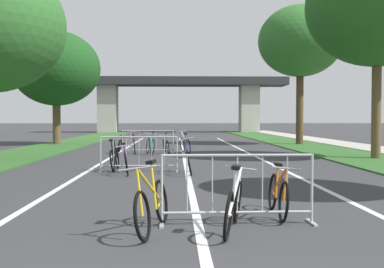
{
  "coord_description": "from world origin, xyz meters",
  "views": [
    {
      "loc": [
        -0.33,
        -2.15,
        1.58
      ],
      "look_at": [
        0.2,
        13.02,
        1.06
      ],
      "focal_mm": 43.51,
      "sensor_mm": 36.0,
      "label": 1
    }
  ],
  "objects_px": {
    "bicycle_purple_1": "(126,161)",
    "bicycle_orange_9": "(278,194)",
    "bicycle_black_5": "(115,158)",
    "bicycle_silver_4": "(185,145)",
    "bicycle_white_7": "(234,205)",
    "bicycle_red_6": "(134,145)",
    "crowd_barrier_third": "(148,142)",
    "bicycle_blue_3": "(189,160)",
    "bicycle_teal_2": "(150,146)",
    "tree_right_cypress_far": "(300,41)",
    "crowd_barrier_nearest": "(237,190)",
    "crowd_barrier_second": "(139,154)",
    "tree_right_pine_near": "(378,6)",
    "bicycle_green_0": "(166,145)",
    "bicycle_green_10": "(120,145)",
    "tree_left_oak_near": "(56,69)",
    "bicycle_yellow_8": "(152,205)"
  },
  "relations": [
    {
      "from": "bicycle_purple_1",
      "to": "bicycle_orange_9",
      "type": "xyz_separation_m",
      "value": [
        3.06,
        -5.76,
        -0.01
      ]
    },
    {
      "from": "bicycle_purple_1",
      "to": "bicycle_black_5",
      "type": "relative_size",
      "value": 1.0
    },
    {
      "from": "bicycle_silver_4",
      "to": "bicycle_white_7",
      "type": "relative_size",
      "value": 1.01
    },
    {
      "from": "bicycle_purple_1",
      "to": "bicycle_red_6",
      "type": "xyz_separation_m",
      "value": [
        -0.46,
        7.79,
        0.02
      ]
    },
    {
      "from": "crowd_barrier_third",
      "to": "bicycle_blue_3",
      "type": "bearing_deg",
      "value": -77.69
    },
    {
      "from": "bicycle_red_6",
      "to": "bicycle_blue_3",
      "type": "bearing_deg",
      "value": -79.42
    },
    {
      "from": "bicycle_silver_4",
      "to": "bicycle_teal_2",
      "type": "bearing_deg",
      "value": -162.0
    },
    {
      "from": "tree_right_cypress_far",
      "to": "bicycle_white_7",
      "type": "height_order",
      "value": "tree_right_cypress_far"
    },
    {
      "from": "crowd_barrier_nearest",
      "to": "bicycle_purple_1",
      "type": "bearing_deg",
      "value": 110.19
    },
    {
      "from": "bicycle_teal_2",
      "to": "bicycle_orange_9",
      "type": "distance_m",
      "value": 12.93
    },
    {
      "from": "bicycle_red_6",
      "to": "bicycle_orange_9",
      "type": "bearing_deg",
      "value": -80.98
    },
    {
      "from": "crowd_barrier_second",
      "to": "crowd_barrier_nearest",
      "type": "bearing_deg",
      "value": -73.77
    },
    {
      "from": "tree_right_pine_near",
      "to": "bicycle_white_7",
      "type": "bearing_deg",
      "value": -121.61
    },
    {
      "from": "tree_right_pine_near",
      "to": "crowd_barrier_nearest",
      "type": "height_order",
      "value": "tree_right_pine_near"
    },
    {
      "from": "tree_right_pine_near",
      "to": "crowd_barrier_second",
      "type": "xyz_separation_m",
      "value": [
        -8.77,
        -3.88,
        -5.33
      ]
    },
    {
      "from": "bicycle_green_0",
      "to": "bicycle_red_6",
      "type": "height_order",
      "value": "bicycle_red_6"
    },
    {
      "from": "bicycle_purple_1",
      "to": "bicycle_teal_2",
      "type": "height_order",
      "value": "bicycle_teal_2"
    },
    {
      "from": "bicycle_silver_4",
      "to": "bicycle_black_5",
      "type": "xyz_separation_m",
      "value": [
        -2.27,
        -6.84,
        -0.01
      ]
    },
    {
      "from": "tree_right_cypress_far",
      "to": "bicycle_blue_3",
      "type": "bearing_deg",
      "value": -116.27
    },
    {
      "from": "bicycle_green_10",
      "to": "bicycle_white_7",
      "type": "bearing_deg",
      "value": 100.44
    },
    {
      "from": "tree_left_oak_near",
      "to": "crowd_barrier_nearest",
      "type": "xyz_separation_m",
      "value": [
        8.0,
        -21.07,
        -4.0
      ]
    },
    {
      "from": "crowd_barrier_second",
      "to": "bicycle_green_0",
      "type": "distance_m",
      "value": 7.3
    },
    {
      "from": "tree_right_pine_near",
      "to": "bicycle_orange_9",
      "type": "distance_m",
      "value": 13.06
    },
    {
      "from": "tree_right_pine_near",
      "to": "bicycle_green_0",
      "type": "height_order",
      "value": "tree_right_pine_near"
    },
    {
      "from": "bicycle_green_0",
      "to": "bicycle_teal_2",
      "type": "distance_m",
      "value": 1.15
    },
    {
      "from": "bicycle_white_7",
      "to": "bicycle_black_5",
      "type": "bearing_deg",
      "value": 122.78
    },
    {
      "from": "crowd_barrier_third",
      "to": "tree_left_oak_near",
      "type": "bearing_deg",
      "value": 128.59
    },
    {
      "from": "crowd_barrier_third",
      "to": "crowd_barrier_second",
      "type": "bearing_deg",
      "value": -88.7
    },
    {
      "from": "bicycle_blue_3",
      "to": "bicycle_white_7",
      "type": "distance_m",
      "value": 6.83
    },
    {
      "from": "bicycle_green_0",
      "to": "crowd_barrier_second",
      "type": "bearing_deg",
      "value": -104.73
    },
    {
      "from": "tree_right_pine_near",
      "to": "bicycle_green_10",
      "type": "xyz_separation_m",
      "value": [
        -10.21,
        3.35,
        -5.49
      ]
    },
    {
      "from": "tree_right_pine_near",
      "to": "bicycle_green_0",
      "type": "distance_m",
      "value": 10.39
    },
    {
      "from": "crowd_barrier_second",
      "to": "bicycle_red_6",
      "type": "xyz_separation_m",
      "value": [
        -0.78,
        7.24,
        -0.14
      ]
    },
    {
      "from": "tree_right_pine_near",
      "to": "crowd_barrier_third",
      "type": "bearing_deg",
      "value": 161.49
    },
    {
      "from": "bicycle_green_0",
      "to": "tree_right_cypress_far",
      "type": "bearing_deg",
      "value": 29.76
    },
    {
      "from": "tree_right_pine_near",
      "to": "bicycle_white_7",
      "type": "relative_size",
      "value": 4.81
    },
    {
      "from": "crowd_barrier_third",
      "to": "bicycle_black_5",
      "type": "height_order",
      "value": "crowd_barrier_third"
    },
    {
      "from": "bicycle_silver_4",
      "to": "bicycle_blue_3",
      "type": "bearing_deg",
      "value": -103.76
    },
    {
      "from": "crowd_barrier_nearest",
      "to": "crowd_barrier_third",
      "type": "relative_size",
      "value": 1.0
    },
    {
      "from": "tree_right_pine_near",
      "to": "bicycle_green_0",
      "type": "bearing_deg",
      "value": 157.37
    },
    {
      "from": "bicycle_blue_3",
      "to": "bicycle_orange_9",
      "type": "height_order",
      "value": "bicycle_blue_3"
    },
    {
      "from": "bicycle_blue_3",
      "to": "bicycle_yellow_8",
      "type": "relative_size",
      "value": 0.98
    },
    {
      "from": "bicycle_blue_3",
      "to": "bicycle_black_5",
      "type": "bearing_deg",
      "value": -21.36
    },
    {
      "from": "bicycle_teal_2",
      "to": "bicycle_black_5",
      "type": "xyz_separation_m",
      "value": [
        -0.76,
        -5.91,
        -0.03
      ]
    },
    {
      "from": "crowd_barrier_second",
      "to": "bicycle_blue_3",
      "type": "xyz_separation_m",
      "value": [
        1.45,
        -0.48,
        -0.13
      ]
    },
    {
      "from": "tree_right_cypress_far",
      "to": "bicycle_yellow_8",
      "type": "relative_size",
      "value": 4.8
    },
    {
      "from": "tree_right_pine_near",
      "to": "bicycle_silver_4",
      "type": "xyz_separation_m",
      "value": [
        -7.27,
        3.37,
        -5.47
      ]
    },
    {
      "from": "bicycle_white_7",
      "to": "crowd_barrier_second",
      "type": "bearing_deg",
      "value": 118.27
    },
    {
      "from": "crowd_barrier_nearest",
      "to": "bicycle_teal_2",
      "type": "xyz_separation_m",
      "value": [
        -2.01,
        13.2,
        -0.12
      ]
    },
    {
      "from": "bicycle_blue_3",
      "to": "bicycle_purple_1",
      "type": "bearing_deg",
      "value": 2.8
    }
  ]
}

